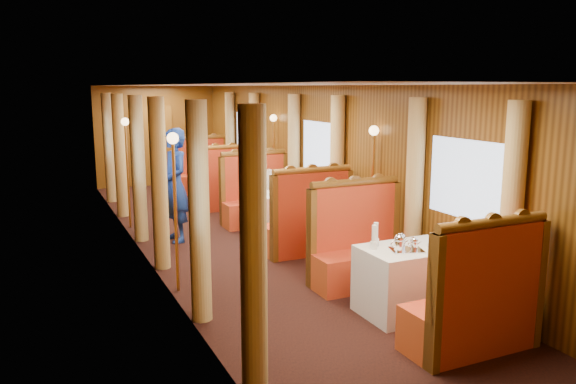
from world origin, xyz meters
TOP-DOWN VIEW (x-y plane):
  - floor at (0.00, 0.00)m, footprint 3.00×12.00m
  - ceiling at (0.00, 0.00)m, footprint 3.00×12.00m
  - wall_far at (0.00, 6.00)m, footprint 3.00×0.01m
  - wall_near at (0.00, -6.00)m, footprint 3.00×0.01m
  - wall_left at (-1.50, 0.00)m, footprint 0.01×12.00m
  - wall_right at (1.50, 0.00)m, footprint 0.01×12.00m
  - doorway_far at (0.00, 5.97)m, footprint 0.80×0.04m
  - table_near at (0.75, -3.50)m, footprint 1.05×0.72m
  - banquette_near_fwd at (0.75, -4.51)m, footprint 1.30×0.55m
  - banquette_near_aft at (0.75, -2.49)m, footprint 1.30×0.55m
  - table_mid at (0.75, 0.00)m, footprint 1.05×0.72m
  - banquette_mid_fwd at (0.75, -1.01)m, footprint 1.30×0.55m
  - banquette_mid_aft at (0.75, 1.01)m, footprint 1.30×0.55m
  - table_far at (0.75, 3.50)m, footprint 1.05×0.72m
  - banquette_far_fwd at (0.75, 2.49)m, footprint 1.30×0.55m
  - banquette_far_aft at (0.75, 4.51)m, footprint 1.30×0.55m
  - tea_tray at (0.64, -3.59)m, footprint 0.40×0.35m
  - teapot_left at (0.54, -3.59)m, footprint 0.19×0.15m
  - teapot_right at (0.72, -3.60)m, footprint 0.14×0.11m
  - teapot_back at (0.65, -3.47)m, footprint 0.17×0.14m
  - fruit_plate at (1.03, -3.60)m, footprint 0.21×0.21m
  - cup_inboard at (0.36, -3.38)m, footprint 0.08×0.08m
  - cup_outboard at (0.44, -3.29)m, footprint 0.08×0.08m
  - rose_vase_mid at (0.77, 0.00)m, footprint 0.06×0.06m
  - rose_vase_far at (0.77, 3.50)m, footprint 0.06×0.06m
  - window_left_near at (-1.49, -3.50)m, footprint 0.01×1.20m
  - curtain_left_near_a at (-1.38, -4.28)m, footprint 0.22×0.22m
  - curtain_left_near_b at (-1.38, -2.72)m, footprint 0.22×0.22m
  - window_right_near at (1.49, -3.50)m, footprint 0.01×1.20m
  - curtain_right_near_a at (1.38, -4.28)m, footprint 0.22×0.22m
  - curtain_right_near_b at (1.38, -2.72)m, footprint 0.22×0.22m
  - window_left_mid at (-1.49, 0.00)m, footprint 0.01×1.20m
  - curtain_left_mid_a at (-1.38, -0.78)m, footprint 0.22×0.22m
  - curtain_left_mid_b at (-1.38, 0.78)m, footprint 0.22×0.22m
  - window_right_mid at (1.49, 0.00)m, footprint 0.01×1.20m
  - curtain_right_mid_a at (1.38, -0.78)m, footprint 0.22×0.22m
  - curtain_right_mid_b at (1.38, 0.78)m, footprint 0.22×0.22m
  - window_left_far at (-1.49, 3.50)m, footprint 0.01×1.20m
  - curtain_left_far_a at (-1.38, 2.72)m, footprint 0.22×0.22m
  - curtain_left_far_b at (-1.38, 4.28)m, footprint 0.22×0.22m
  - window_right_far at (1.49, 3.50)m, footprint 0.01×1.20m
  - curtain_right_far_a at (1.38, 2.72)m, footprint 0.22×0.22m
  - curtain_right_far_b at (1.38, 4.28)m, footprint 0.22×0.22m
  - sconce_left_fore at (-1.40, -1.75)m, footprint 0.14×0.14m
  - sconce_right_fore at (1.40, -1.75)m, footprint 0.14×0.14m
  - sconce_left_aft at (-1.40, 1.75)m, footprint 0.14×0.14m
  - sconce_right_aft at (1.40, 1.75)m, footprint 0.14×0.14m
  - steward at (-0.86, 0.52)m, footprint 0.51×0.71m
  - passenger at (0.75, 0.75)m, footprint 0.40×0.44m

SIDE VIEW (x-z plane):
  - floor at x=0.00m, z-range -0.01..0.01m
  - table_near at x=0.75m, z-range 0.00..0.75m
  - table_mid at x=0.75m, z-range 0.00..0.75m
  - table_far at x=0.75m, z-range 0.00..0.75m
  - banquette_near_fwd at x=0.75m, z-range -0.25..1.09m
  - banquette_near_aft at x=0.75m, z-range -0.25..1.09m
  - banquette_mid_fwd at x=0.75m, z-range -0.25..1.09m
  - banquette_mid_aft at x=0.75m, z-range -0.25..1.09m
  - banquette_far_fwd at x=0.75m, z-range -0.25..1.09m
  - banquette_far_aft at x=0.75m, z-range -0.25..1.09m
  - passenger at x=0.75m, z-range 0.36..1.12m
  - tea_tray at x=0.64m, z-range 0.75..0.76m
  - fruit_plate at x=1.03m, z-range 0.74..0.80m
  - teapot_right at x=0.72m, z-range 0.75..0.86m
  - teapot_back at x=0.65m, z-range 0.75..0.87m
  - teapot_left at x=0.54m, z-range 0.75..0.90m
  - cup_inboard at x=0.36m, z-range 0.72..0.99m
  - cup_outboard at x=0.44m, z-range 0.72..0.99m
  - steward at x=-0.86m, z-range 0.00..1.83m
  - rose_vase_mid at x=0.77m, z-range 0.75..1.11m
  - rose_vase_far at x=0.77m, z-range 0.75..1.11m
  - doorway_far at x=0.00m, z-range 0.00..2.00m
  - curtain_left_near_a at x=-1.38m, z-range 0.00..2.35m
  - curtain_left_near_b at x=-1.38m, z-range 0.00..2.35m
  - curtain_right_near_a at x=1.38m, z-range 0.00..2.35m
  - curtain_right_near_b at x=1.38m, z-range 0.00..2.35m
  - curtain_left_mid_a at x=-1.38m, z-range 0.00..2.35m
  - curtain_left_mid_b at x=-1.38m, z-range 0.00..2.35m
  - curtain_right_mid_a at x=1.38m, z-range 0.00..2.35m
  - curtain_right_mid_b at x=1.38m, z-range 0.00..2.35m
  - curtain_left_far_a at x=-1.38m, z-range 0.00..2.35m
  - curtain_left_far_b at x=-1.38m, z-range 0.00..2.35m
  - curtain_right_far_a at x=1.38m, z-range 0.00..2.35m
  - curtain_right_far_b at x=1.38m, z-range 0.00..2.35m
  - wall_far at x=0.00m, z-range 0.00..2.50m
  - wall_near at x=0.00m, z-range 0.00..2.50m
  - wall_left at x=-1.50m, z-range 0.00..2.50m
  - wall_right at x=1.50m, z-range 0.00..2.50m
  - sconce_left_fore at x=-1.40m, z-range 0.41..2.36m
  - sconce_right_fore at x=1.40m, z-range 0.41..2.36m
  - sconce_left_aft at x=-1.40m, z-range 0.41..2.36m
  - sconce_right_aft at x=1.40m, z-range 0.41..2.36m
  - window_left_near at x=-1.49m, z-range 1.00..1.90m
  - window_right_near at x=1.49m, z-range 1.00..1.90m
  - window_left_mid at x=-1.49m, z-range 1.00..1.90m
  - window_right_mid at x=1.49m, z-range 1.00..1.90m
  - window_left_far at x=-1.49m, z-range 1.00..1.90m
  - window_right_far at x=1.49m, z-range 1.00..1.90m
  - ceiling at x=0.00m, z-range 2.49..2.51m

